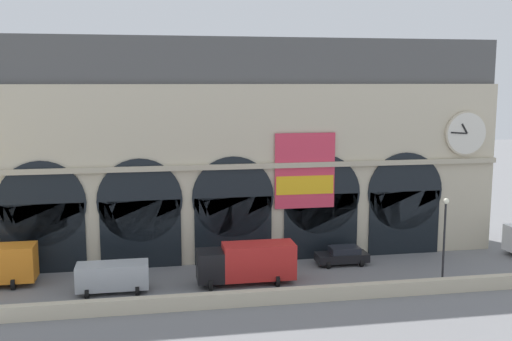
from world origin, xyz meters
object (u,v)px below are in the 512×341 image
Objects in this scene: van_midwest at (113,276)px; street_lamp_quayside at (445,231)px; box_truck_center at (247,262)px; car_mideast at (343,255)px.

street_lamp_quayside is at bearing -8.21° from van_midwest.
car_mideast is at bearing 20.61° from box_truck_center.
box_truck_center reaches higher than car_mideast.
van_midwest is at bearing 171.79° from street_lamp_quayside.
box_truck_center reaches higher than van_midwest.
box_truck_center is 9.36m from car_mideast.
van_midwest is 19.09m from car_mideast.
van_midwest is 24.72m from street_lamp_quayside.
street_lamp_quayside is (14.21, -3.66, 2.71)m from box_truck_center.
van_midwest is 10.06m from box_truck_center.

